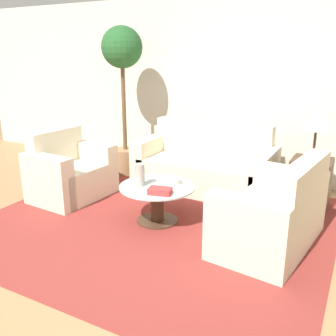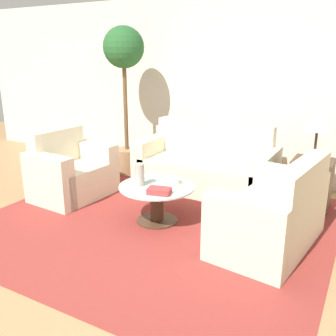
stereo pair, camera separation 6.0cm
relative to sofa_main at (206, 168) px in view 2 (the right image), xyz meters
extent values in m
plane|color=#9E754C|center=(0.00, -2.06, -0.30)|extent=(14.00, 14.00, 0.00)
cube|color=beige|center=(0.00, 0.77, 1.00)|extent=(10.00, 0.06, 2.60)
cube|color=maroon|center=(-0.05, -1.23, -0.29)|extent=(3.64, 3.31, 0.01)
cube|color=beige|center=(0.00, -0.08, -0.08)|extent=(1.65, 0.78, 0.42)
cube|color=beige|center=(0.00, 0.22, 0.15)|extent=(1.65, 0.18, 0.90)
cube|color=beige|center=(-0.83, -0.08, 0.03)|extent=(0.20, 0.78, 0.64)
cube|color=beige|center=(0.83, -0.08, 0.03)|extent=(0.20, 0.78, 0.64)
cube|color=beige|center=(-1.37, -1.10, -0.08)|extent=(0.77, 0.83, 0.42)
cube|color=beige|center=(-1.64, -1.08, 0.13)|extent=(0.23, 0.79, 0.86)
cube|color=beige|center=(-1.40, -1.49, 0.03)|extent=(0.73, 0.25, 0.64)
cube|color=beige|center=(-1.35, -0.71, 0.03)|extent=(0.73, 0.25, 0.64)
cube|color=beige|center=(1.15, -1.17, -0.08)|extent=(0.87, 1.16, 0.42)
cube|color=beige|center=(1.43, -1.21, 0.14)|extent=(0.31, 1.09, 0.88)
cube|color=beige|center=(1.22, -0.64, 0.03)|extent=(0.76, 0.29, 0.64)
cube|color=beige|center=(1.08, -1.70, 0.03)|extent=(0.76, 0.29, 0.64)
cylinder|color=#422D1E|center=(-0.05, -1.23, -0.29)|extent=(0.45, 0.45, 0.02)
cylinder|color=#422D1E|center=(-0.05, -1.23, -0.10)|extent=(0.15, 0.15, 0.40)
cylinder|color=#B2C6C6|center=(-0.05, -1.23, 0.11)|extent=(0.82, 0.82, 0.02)
cube|color=#422D1E|center=(1.35, -0.01, 0.00)|extent=(0.45, 0.45, 0.60)
cylinder|color=#422D1E|center=(1.35, -0.01, 0.31)|extent=(0.18, 0.18, 0.02)
cylinder|color=#422D1E|center=(1.35, -0.01, 0.49)|extent=(0.03, 0.03, 0.33)
cone|color=beige|center=(1.35, -0.01, 0.77)|extent=(0.36, 0.36, 0.23)
cylinder|color=#93704C|center=(-1.37, 0.09, -0.11)|extent=(0.40, 0.40, 0.38)
cylinder|color=brown|center=(-1.37, 0.09, 0.75)|extent=(0.06, 0.06, 1.33)
sphere|color=#235628|center=(-1.37, 0.09, 1.58)|extent=(0.59, 0.59, 0.59)
cylinder|color=#9E998E|center=(-0.22, -1.31, 0.24)|extent=(0.10, 0.10, 0.24)
cylinder|color=beige|center=(0.08, -1.08, 0.15)|extent=(0.15, 0.15, 0.06)
cube|color=#BC3333|center=(0.09, -1.43, 0.15)|extent=(0.26, 0.20, 0.06)
camera|label=1|loc=(1.84, -4.53, 1.48)|focal=40.00mm
camera|label=2|loc=(1.89, -4.50, 1.48)|focal=40.00mm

